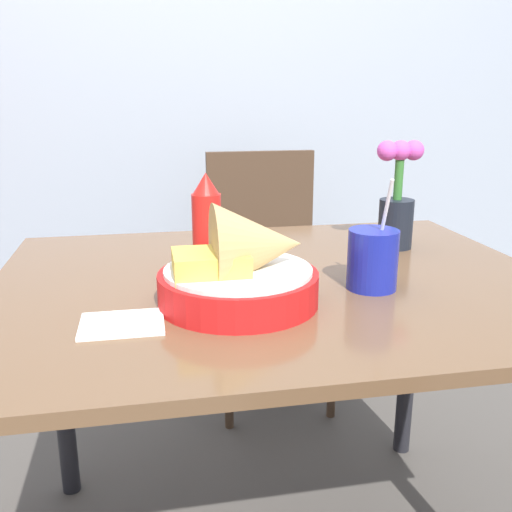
{
  "coord_description": "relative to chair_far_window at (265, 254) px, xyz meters",
  "views": [
    {
      "loc": [
        -0.25,
        -1.08,
        1.1
      ],
      "look_at": [
        -0.05,
        -0.04,
        0.79
      ],
      "focal_mm": 40.0,
      "sensor_mm": 36.0,
      "label": 1
    }
  ],
  "objects": [
    {
      "name": "drink_cup",
      "position": [
        0.0,
        -0.99,
        0.26
      ],
      "size": [
        0.1,
        0.1,
        0.22
      ],
      "color": "#192399",
      "rests_on": "dining_table"
    },
    {
      "name": "chair_far_window",
      "position": [
        0.0,
        0.0,
        0.0
      ],
      "size": [
        0.4,
        0.4,
        0.89
      ],
      "color": "#473323",
      "rests_on": "ground_plane"
    },
    {
      "name": "flower_vase",
      "position": [
        0.17,
        -0.72,
        0.32
      ],
      "size": [
        0.11,
        0.08,
        0.26
      ],
      "color": "black",
      "rests_on": "dining_table"
    },
    {
      "name": "ketchup_bottle",
      "position": [
        -0.3,
        -0.81,
        0.31
      ],
      "size": [
        0.06,
        0.06,
        0.21
      ],
      "color": "red",
      "rests_on": "dining_table"
    },
    {
      "name": "napkin",
      "position": [
        -0.47,
        -1.09,
        0.21
      ],
      "size": [
        0.13,
        0.11,
        0.01
      ],
      "color": "white",
      "rests_on": "dining_table"
    },
    {
      "name": "food_basket",
      "position": [
        -0.25,
        -1.02,
        0.27
      ],
      "size": [
        0.29,
        0.29,
        0.18
      ],
      "color": "red",
      "rests_on": "dining_table"
    },
    {
      "name": "dining_table",
      "position": [
        -0.17,
        -0.89,
        0.11
      ],
      "size": [
        1.13,
        0.89,
        0.73
      ],
      "color": "brown",
      "rests_on": "ground_plane"
    },
    {
      "name": "wall_window",
      "position": [
        -0.17,
        0.39,
        0.78
      ],
      "size": [
        7.0,
        0.06,
        2.6
      ],
      "color": "#9EA8B7",
      "rests_on": "ground_plane"
    }
  ]
}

